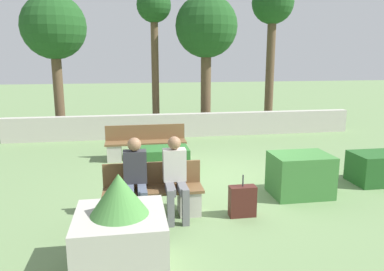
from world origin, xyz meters
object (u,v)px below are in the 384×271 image
Objects in this scene: bench_left_side at (146,146)px; planter_corner_left at (121,233)px; tree_center_right at (206,29)px; person_seated_man at (135,175)px; person_seated_woman at (175,174)px; tree_rightmost at (273,10)px; suitcase at (242,201)px; tree_leftmost at (54,29)px; bench_front at (153,196)px; tree_center_left at (154,15)px.

planter_corner_left is at bearing -96.75° from bench_left_side.
tree_center_right reaches higher than planter_corner_left.
person_seated_man is 1.00× the size of person_seated_woman.
tree_rightmost is (5.53, 9.57, 3.80)m from planter_corner_left.
person_seated_woman is 0.25× the size of tree_rightmost.
tree_rightmost reaches higher than suitcase.
tree_center_right is (5.10, 0.05, 0.06)m from tree_leftmost.
bench_front reaches higher than suitcase.
tree_center_right is at bearing -7.64° from tree_center_left.
tree_center_right is at bearing 0.52° from tree_leftmost.
tree_leftmost is at bearing 110.51° from bench_front.
person_seated_man is 1.06× the size of planter_corner_left.
tree_leftmost is at bearing 103.89° from planter_corner_left.
person_seated_woman is at bearing -0.07° from person_seated_man.
person_seated_man is 0.65m from person_seated_woman.
bench_front is 1.29× the size of planter_corner_left.
planter_corner_left is 0.28× the size of tree_leftmost.
planter_corner_left is 9.91m from tree_center_right.
tree_leftmost is (-2.75, 3.67, 3.17)m from bench_left_side.
bench_front is at bearing 168.96° from suitcase.
tree_center_right is 0.89× the size of tree_rightmost.
planter_corner_left is at bearing -97.94° from person_seated_man.
tree_rightmost is (4.66, 8.03, 3.57)m from person_seated_woman.
planter_corner_left is 0.27× the size of tree_center_right.
tree_rightmost is at bearing 57.53° from bench_front.
suitcase is 0.15× the size of tree_center_right.
tree_leftmost reaches higher than person_seated_woman.
suitcase is (1.77, -0.15, -0.50)m from person_seated_man.
person_seated_man is at bearing -96.54° from tree_center_left.
bench_left_side is at bearing 84.10° from planter_corner_left.
tree_center_left reaches higher than person_seated_man.
person_seated_man is 1.57m from planter_corner_left.
person_seated_man is at bearing -109.81° from tree_center_right.
tree_rightmost is at bearing 4.53° from tree_center_left.
tree_rightmost is at bearing 12.66° from tree_center_right.
tree_leftmost reaches higher than planter_corner_left.
planter_corner_left is 1.78× the size of suitcase.
tree_leftmost is at bearing 112.59° from person_seated_woman.
tree_center_left is 1.87m from tree_center_right.
person_seated_woman is 1.23m from suitcase.
bench_front is at bearing -122.47° from tree_rightmost.
person_seated_man is 10.27m from tree_rightmost.
person_seated_man is 0.30× the size of tree_leftmost.
person_seated_woman is 1.87× the size of suitcase.
suitcase is at bearing -7.76° from person_seated_woman.
tree_center_right is at bearing 83.18° from suitcase.
suitcase is (1.44, -3.87, -0.09)m from bench_left_side.
tree_rightmost reaches higher than tree_leftmost.
tree_leftmost is 5.10m from tree_center_right.
suitcase is at bearing -11.04° from bench_front.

